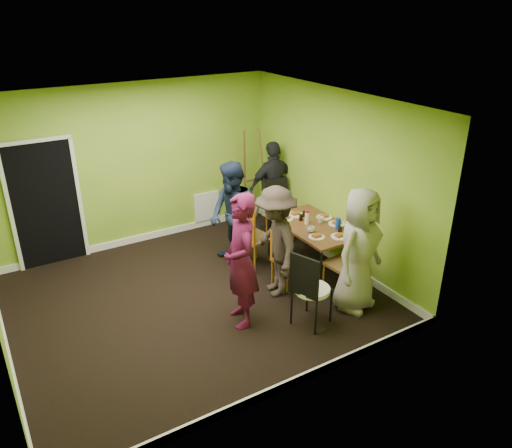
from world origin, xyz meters
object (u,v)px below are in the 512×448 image
Objects in this scene: orange_bottle at (305,221)px; person_left_far at (233,216)px; dining_table at (314,228)px; chair_back_end at (276,196)px; chair_left_near at (284,256)px; person_front_end at (359,250)px; easel at (258,177)px; thermos at (307,218)px; person_standing at (241,261)px; blue_bottle at (338,224)px; chair_front_end at (348,260)px; person_back_end at (274,188)px; person_left_near at (276,242)px; chair_left_far at (251,233)px; chair_bentwood at (309,286)px.

orange_bottle is 1.14m from person_left_far.
chair_back_end is (0.14, 1.32, 0.07)m from dining_table.
person_front_end is at bearing 17.93° from chair_left_near.
easel is at bearing 145.86° from chair_left_near.
thermos reaches higher than dining_table.
chair_left_near is 0.52× the size of person_left_far.
blue_bottle is at bearing 113.39° from person_standing.
person_standing reaches higher than chair_front_end.
easel is at bearing 91.47° from blue_bottle.
thermos is at bearing 55.45° from person_left_far.
person_standing is 2.95m from person_back_end.
chair_front_end is at bearing 60.50° from person_front_end.
thermos is (0.66, 0.35, 0.33)m from chair_left_near.
dining_table is at bearing 123.26° from person_left_near.
chair_left_near is at bearing -1.26° from chair_left_far.
dining_table is at bearing -94.43° from easel.
dining_table is 1.64× the size of chair_left_near.
blue_bottle is at bearing -55.84° from orange_bottle.
chair_front_end reaches higher than orange_bottle.
dining_table is at bearing 64.06° from person_front_end.
chair_bentwood is at bearing 64.46° from person_standing.
chair_front_end is 1.94m from person_left_far.
chair_left_far is 1.01× the size of chair_bentwood.
person_left_far reaches higher than blue_bottle.
person_back_end reaches higher than dining_table.
person_front_end is at bearing 22.06° from person_left_far.
person_left_far is at bearing 113.52° from chair_front_end.
person_front_end reaches higher than blue_bottle.
person_left_far is at bearing 149.08° from orange_bottle.
easel is 1.10× the size of person_left_far.
person_front_end is (0.76, -0.89, 0.06)m from person_left_near.
person_left_near is (-0.94, -0.33, 0.13)m from dining_table.
chair_left_far is at bearing 153.66° from thermos.
chair_bentwood is at bearing 9.00° from person_left_near.
chair_left_near is at bearing -161.24° from dining_table.
person_left_near reaches higher than chair_left_far.
blue_bottle is (1.23, 0.93, 0.24)m from chair_bentwood.
blue_bottle is at bearing -56.59° from dining_table.
easel reaches higher than person_left_far.
thermos is at bearing 105.57° from chair_left_near.
easel reaches higher than person_standing.
chair_back_end is 2.83m from chair_bentwood.
easel is 1.16× the size of person_left_near.
chair_left_far is 13.73× the size of orange_bottle.
chair_left_far is at bearing 150.80° from dining_table.
thermos is 1.02× the size of blue_bottle.
easel is at bearing 78.81° from chair_front_end.
easel reaches higher than blue_bottle.
easel is at bearing 85.57° from dining_table.
easel reaches higher than chair_front_end.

